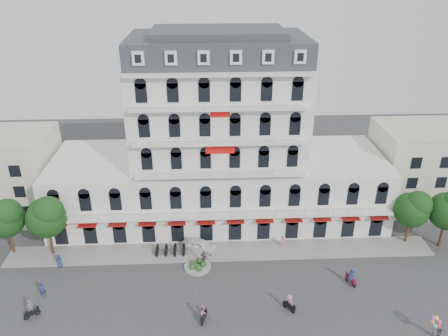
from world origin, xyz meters
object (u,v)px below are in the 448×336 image
rider_southwest (204,313)px  rider_east (351,276)px  rider_center (289,303)px  balloon_vendor (438,329)px  parked_car (200,245)px  rider_west (31,309)px

rider_southwest → rider_east: (16.67, 4.82, 0.08)m
rider_southwest → rider_center: (8.94, 1.12, 0.00)m
rider_southwest → balloon_vendor: (22.51, -3.32, 0.25)m
balloon_vendor → rider_east: bearing=125.7°
parked_car → rider_west: bearing=146.0°
rider_east → rider_center: rider_east is taller
parked_car → rider_center: rider_center is taller
rider_southwest → balloon_vendor: 22.76m
rider_west → balloon_vendor: bearing=-41.2°
rider_west → rider_southwest: size_ratio=1.11×
rider_southwest → balloon_vendor: bearing=-81.4°
parked_car → rider_west: (-17.26, -10.63, 0.28)m
parked_car → rider_southwest: size_ratio=2.18×
rider_center → rider_southwest: bearing=-121.0°
rider_center → balloon_vendor: (13.57, -4.44, 0.25)m
balloon_vendor → parked_car: bearing=146.3°
rider_west → balloon_vendor: (40.19, -4.67, 0.24)m
rider_west → rider_center: bearing=-35.1°
rider_east → balloon_vendor: bearing=-167.8°
parked_car → rider_center: bearing=-114.9°
rider_east → balloon_vendor: size_ratio=0.91×
rider_east → rider_center: bearing=92.1°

